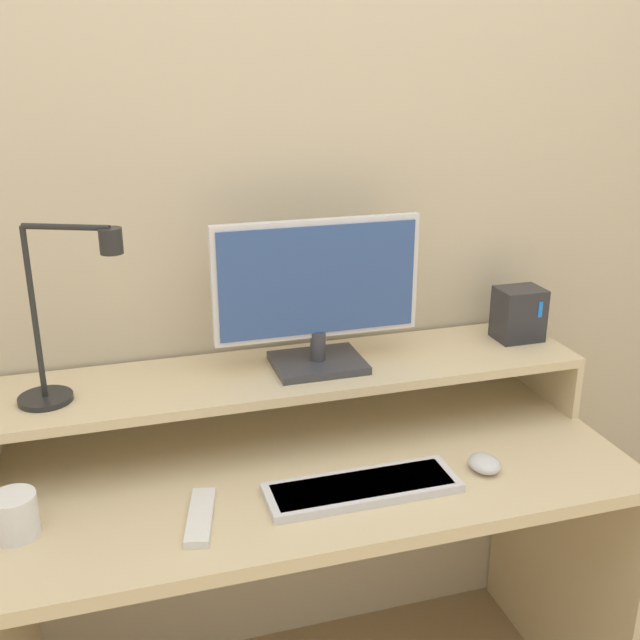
{
  "coord_description": "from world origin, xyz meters",
  "views": [
    {
      "loc": [
        -0.4,
        -1.07,
        1.59
      ],
      "look_at": [
        0.02,
        0.34,
        1.06
      ],
      "focal_mm": 42.0,
      "sensor_mm": 36.0,
      "label": 1
    }
  ],
  "objects_px": {
    "mug": "(15,515)",
    "desk_lamp": "(65,326)",
    "keyboard": "(362,487)",
    "mouse": "(484,463)",
    "monitor": "(318,292)",
    "remote_control": "(200,517)",
    "router_dock": "(519,314)"
  },
  "relations": [
    {
      "from": "monitor",
      "to": "desk_lamp",
      "type": "distance_m",
      "value": 0.54
    },
    {
      "from": "mug",
      "to": "monitor",
      "type": "bearing_deg",
      "value": 20.59
    },
    {
      "from": "monitor",
      "to": "remote_control",
      "type": "height_order",
      "value": "monitor"
    },
    {
      "from": "monitor",
      "to": "desk_lamp",
      "type": "height_order",
      "value": "desk_lamp"
    },
    {
      "from": "monitor",
      "to": "desk_lamp",
      "type": "xyz_separation_m",
      "value": [
        -0.54,
        -0.04,
        -0.01
      ]
    },
    {
      "from": "mug",
      "to": "remote_control",
      "type": "bearing_deg",
      "value": -9.11
    },
    {
      "from": "desk_lamp",
      "to": "monitor",
      "type": "bearing_deg",
      "value": 3.91
    },
    {
      "from": "remote_control",
      "to": "mug",
      "type": "distance_m",
      "value": 0.34
    },
    {
      "from": "keyboard",
      "to": "mug",
      "type": "xyz_separation_m",
      "value": [
        -0.67,
        0.05,
        0.03
      ]
    },
    {
      "from": "mug",
      "to": "keyboard",
      "type": "bearing_deg",
      "value": -4.17
    },
    {
      "from": "mug",
      "to": "router_dock",
      "type": "bearing_deg",
      "value": 12.83
    },
    {
      "from": "remote_control",
      "to": "mug",
      "type": "height_order",
      "value": "mug"
    },
    {
      "from": "router_dock",
      "to": "mouse",
      "type": "bearing_deg",
      "value": -128.26
    },
    {
      "from": "mouse",
      "to": "mug",
      "type": "height_order",
      "value": "mug"
    },
    {
      "from": "monitor",
      "to": "mug",
      "type": "bearing_deg",
      "value": -159.41
    },
    {
      "from": "monitor",
      "to": "remote_control",
      "type": "bearing_deg",
      "value": -137.18
    },
    {
      "from": "desk_lamp",
      "to": "remote_control",
      "type": "distance_m",
      "value": 0.47
    },
    {
      "from": "desk_lamp",
      "to": "mouse",
      "type": "relative_size",
      "value": 4.74
    },
    {
      "from": "mouse",
      "to": "remote_control",
      "type": "relative_size",
      "value": 0.43
    },
    {
      "from": "monitor",
      "to": "router_dock",
      "type": "height_order",
      "value": "monitor"
    },
    {
      "from": "mouse",
      "to": "mug",
      "type": "distance_m",
      "value": 0.95
    },
    {
      "from": "mug",
      "to": "desk_lamp",
      "type": "bearing_deg",
      "value": 61.35
    },
    {
      "from": "desk_lamp",
      "to": "router_dock",
      "type": "distance_m",
      "value": 1.09
    },
    {
      "from": "router_dock",
      "to": "mouse",
      "type": "distance_m",
      "value": 0.45
    },
    {
      "from": "keyboard",
      "to": "mug",
      "type": "relative_size",
      "value": 4.71
    },
    {
      "from": "remote_control",
      "to": "mug",
      "type": "relative_size",
      "value": 2.17
    },
    {
      "from": "mouse",
      "to": "mug",
      "type": "bearing_deg",
      "value": 177.31
    },
    {
      "from": "router_dock",
      "to": "keyboard",
      "type": "xyz_separation_m",
      "value": [
        -0.53,
        -0.32,
        -0.22
      ]
    },
    {
      "from": "desk_lamp",
      "to": "remote_control",
      "type": "bearing_deg",
      "value": -50.3
    },
    {
      "from": "remote_control",
      "to": "monitor",
      "type": "bearing_deg",
      "value": 42.82
    },
    {
      "from": "keyboard",
      "to": "mug",
      "type": "distance_m",
      "value": 0.67
    },
    {
      "from": "desk_lamp",
      "to": "router_dock",
      "type": "relative_size",
      "value": 2.83
    }
  ]
}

